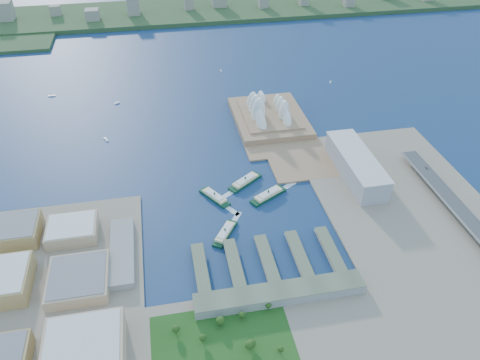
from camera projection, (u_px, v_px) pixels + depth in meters
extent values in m
plane|color=#11264F|center=(244.00, 225.00, 649.75)|extent=(3000.00, 3000.00, 0.00)
cube|color=gray|center=(46.00, 313.00, 527.33)|extent=(220.00, 390.00, 3.00)
cube|color=gray|center=(284.00, 357.00, 482.78)|extent=(720.00, 180.00, 3.00)
cube|color=gray|center=(421.00, 225.00, 646.27)|extent=(240.00, 500.00, 3.00)
cube|color=#997453|center=(273.00, 125.00, 871.04)|extent=(135.00, 220.00, 3.00)
cube|color=#2D4926|center=(180.00, 12.00, 1421.24)|extent=(2200.00, 260.00, 12.00)
cube|color=#98989D|center=(356.00, 165.00, 730.90)|extent=(45.00, 155.00, 35.00)
cube|color=gray|center=(280.00, 294.00, 539.96)|extent=(200.00, 28.00, 12.00)
imported|color=slate|center=(427.00, 168.00, 732.97)|extent=(2.04, 5.02, 1.46)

